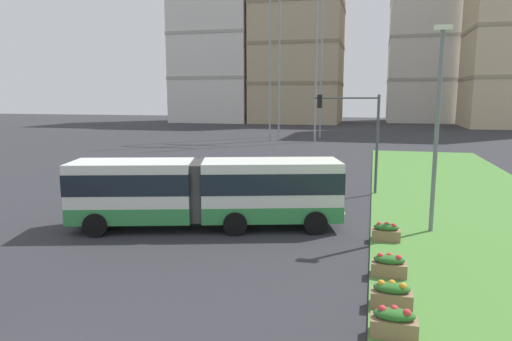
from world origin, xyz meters
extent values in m
cube|color=silver|center=(2.00, 13.68, 1.73)|extent=(6.47, 4.12, 2.55)
cube|color=#338C47|center=(2.00, 13.68, 0.80)|extent=(6.49, 4.14, 0.70)
cube|color=#19232D|center=(2.00, 13.68, 2.15)|extent=(6.52, 4.17, 0.90)
cube|color=silver|center=(-3.85, 11.96, 1.73)|extent=(5.69, 3.85, 2.55)
cube|color=#338C47|center=(-3.85, 11.96, 0.80)|extent=(5.71, 3.87, 0.70)
cube|color=#19232D|center=(-3.85, 11.96, 2.15)|extent=(5.74, 3.89, 0.90)
cylinder|color=#383838|center=(-0.87, 12.82, 1.72)|extent=(2.40, 2.40, 2.45)
cylinder|color=black|center=(3.37, 15.39, 0.50)|extent=(1.04, 0.56, 1.00)
cylinder|color=black|center=(4.09, 13.00, 0.50)|extent=(1.04, 0.56, 1.00)
cylinder|color=black|center=(0.11, 14.42, 0.50)|extent=(1.04, 0.56, 1.00)
cylinder|color=black|center=(0.83, 12.02, 0.50)|extent=(1.04, 0.56, 1.00)
cylinder|color=black|center=(-5.44, 12.80, 0.50)|extent=(1.04, 0.55, 1.00)
cylinder|color=black|center=(-4.75, 10.39, 0.50)|extent=(1.04, 0.55, 1.00)
sphere|color=#F9EFC6|center=(4.64, 15.41, 0.80)|extent=(0.24, 0.24, 0.24)
sphere|color=#F9EFC6|center=(5.16, 13.68, 0.80)|extent=(0.24, 0.24, 0.24)
cube|color=#937051|center=(6.95, 4.96, 0.30)|extent=(1.10, 0.56, 0.44)
ellipsoid|color=#2D6B28|center=(6.95, 4.96, 0.62)|extent=(0.99, 0.50, 0.28)
sphere|color=red|center=(6.67, 4.96, 0.72)|extent=(0.20, 0.20, 0.20)
sphere|color=red|center=(6.95, 5.04, 0.72)|extent=(0.20, 0.20, 0.20)
sphere|color=red|center=(7.23, 4.90, 0.72)|extent=(0.20, 0.20, 0.20)
cube|color=#937051|center=(6.95, 6.56, 0.30)|extent=(1.10, 0.56, 0.44)
ellipsoid|color=#2D6B28|center=(6.95, 6.56, 0.62)|extent=(0.99, 0.50, 0.28)
sphere|color=orange|center=(6.67, 6.56, 0.72)|extent=(0.20, 0.20, 0.20)
sphere|color=orange|center=(6.95, 6.64, 0.72)|extent=(0.20, 0.20, 0.20)
sphere|color=orange|center=(7.23, 6.50, 0.72)|extent=(0.20, 0.20, 0.20)
cube|color=#937051|center=(6.95, 8.84, 0.30)|extent=(1.10, 0.56, 0.44)
ellipsoid|color=#2D6B28|center=(6.95, 8.84, 0.62)|extent=(0.99, 0.50, 0.28)
sphere|color=red|center=(6.67, 8.84, 0.72)|extent=(0.20, 0.20, 0.20)
sphere|color=red|center=(6.95, 8.92, 0.72)|extent=(0.20, 0.20, 0.20)
sphere|color=red|center=(7.23, 8.78, 0.72)|extent=(0.20, 0.20, 0.20)
cube|color=#937051|center=(6.95, 12.65, 0.30)|extent=(1.10, 0.56, 0.44)
ellipsoid|color=#2D6B28|center=(6.95, 12.65, 0.62)|extent=(0.99, 0.50, 0.28)
sphere|color=red|center=(6.67, 12.65, 0.72)|extent=(0.20, 0.20, 0.20)
sphere|color=red|center=(6.95, 12.73, 0.72)|extent=(0.20, 0.20, 0.20)
sphere|color=red|center=(7.23, 12.59, 0.72)|extent=(0.20, 0.20, 0.20)
cylinder|color=#474C51|center=(6.55, 22.00, 2.95)|extent=(0.16, 0.16, 5.91)
cylinder|color=#474C51|center=(4.69, 22.00, 5.71)|extent=(3.72, 0.10, 0.10)
cube|color=black|center=(3.13, 22.00, 5.51)|extent=(0.28, 0.28, 0.80)
sphere|color=red|center=(3.13, 22.00, 5.76)|extent=(0.16, 0.16, 0.16)
sphere|color=yellow|center=(3.13, 22.00, 5.50)|extent=(0.16, 0.16, 0.16)
sphere|color=green|center=(3.13, 22.00, 5.24)|extent=(0.16, 0.16, 0.16)
cylinder|color=slate|center=(8.85, 14.50, 4.21)|extent=(0.18, 0.18, 8.42)
cube|color=white|center=(8.85, 14.50, 8.52)|extent=(0.70, 0.28, 0.20)
cube|color=silver|center=(-30.00, 98.48, 19.39)|extent=(17.94, 16.19, 38.78)
cube|color=#A4A099|center=(-30.00, 98.48, 10.04)|extent=(18.14, 16.39, 0.70)
cube|color=#A4A099|center=(-30.00, 98.48, 19.74)|extent=(18.14, 16.39, 0.70)
cube|color=tan|center=(-10.76, 99.66, 20.98)|extent=(19.34, 18.12, 41.95)
cube|color=#85765B|center=(-10.76, 99.66, 8.74)|extent=(19.54, 18.32, 0.70)
cube|color=#85765B|center=(-10.76, 99.66, 17.13)|extent=(19.54, 18.32, 0.70)
cube|color=#85765B|center=(-10.76, 99.66, 25.52)|extent=(19.54, 18.32, 0.70)
cube|color=silver|center=(16.59, 109.76, 23.17)|extent=(14.60, 16.67, 46.33)
cube|color=#A4A099|center=(16.59, 109.76, 9.62)|extent=(14.80, 16.87, 0.70)
cube|color=#A4A099|center=(16.59, 109.76, 18.88)|extent=(14.80, 16.87, 0.70)
cylinder|color=gray|center=(-1.04, 59.76, 14.86)|extent=(0.24, 0.24, 29.72)
cylinder|color=gray|center=(-7.04, 59.76, 14.86)|extent=(0.24, 0.24, 29.72)
cylinder|color=gray|center=(-1.04, 53.76, 14.86)|extent=(0.24, 0.24, 29.72)
cylinder|color=gray|center=(-7.04, 53.76, 14.86)|extent=(0.24, 0.24, 29.72)
camera|label=1|loc=(6.29, -5.79, 5.75)|focal=32.15mm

